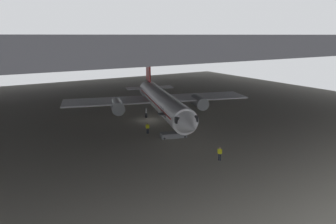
{
  "coord_description": "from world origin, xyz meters",
  "views": [
    {
      "loc": [
        -25.17,
        -46.44,
        14.45
      ],
      "look_at": [
        -0.15,
        -5.04,
        2.49
      ],
      "focal_mm": 33.42,
      "sensor_mm": 36.0,
      "label": 1
    }
  ],
  "objects_px": {
    "boarding_stairs": "(173,132)",
    "crew_worker_near_nose": "(220,153)",
    "airplane_main": "(162,101)",
    "crew_worker_by_stairs": "(148,128)"
  },
  "relations": [
    {
      "from": "boarding_stairs",
      "to": "crew_worker_near_nose",
      "type": "bearing_deg",
      "value": -89.44
    },
    {
      "from": "crew_worker_near_nose",
      "to": "crew_worker_by_stairs",
      "type": "height_order",
      "value": "crew_worker_near_nose"
    },
    {
      "from": "crew_worker_near_nose",
      "to": "crew_worker_by_stairs",
      "type": "distance_m",
      "value": 13.82
    },
    {
      "from": "airplane_main",
      "to": "crew_worker_near_nose",
      "type": "relative_size",
      "value": 20.45
    },
    {
      "from": "boarding_stairs",
      "to": "crew_worker_by_stairs",
      "type": "distance_m",
      "value": 4.16
    },
    {
      "from": "crew_worker_near_nose",
      "to": "crew_worker_by_stairs",
      "type": "xyz_separation_m",
      "value": [
        -2.49,
        13.59,
        -0.01
      ]
    },
    {
      "from": "boarding_stairs",
      "to": "crew_worker_by_stairs",
      "type": "height_order",
      "value": "boarding_stairs"
    },
    {
      "from": "airplane_main",
      "to": "crew_worker_near_nose",
      "type": "bearing_deg",
      "value": -99.59
    },
    {
      "from": "boarding_stairs",
      "to": "crew_worker_near_nose",
      "type": "distance_m",
      "value": 10.19
    },
    {
      "from": "airplane_main",
      "to": "crew_worker_by_stairs",
      "type": "relative_size",
      "value": 20.73
    }
  ]
}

